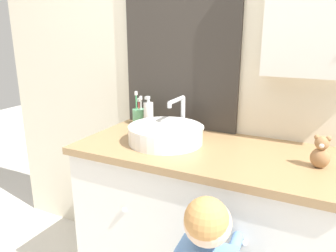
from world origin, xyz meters
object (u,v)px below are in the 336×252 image
at_px(sink_basin, 166,133).
at_px(toothbrush_holder, 139,116).
at_px(soap_dispenser, 149,115).
at_px(teddy_bear, 321,152).

bearing_deg(sink_basin, toothbrush_holder, 143.16).
bearing_deg(toothbrush_holder, soap_dispenser, -21.34).
xyz_separation_m(sink_basin, teddy_bear, (0.70, -0.00, 0.02)).
bearing_deg(sink_basin, teddy_bear, -0.22).
bearing_deg(teddy_bear, toothbrush_holder, 167.29).
relative_size(sink_basin, soap_dispenser, 2.28).
relative_size(sink_basin, toothbrush_holder, 2.10).
relative_size(toothbrush_holder, soap_dispenser, 1.09).
distance_m(sink_basin, soap_dispenser, 0.28).
height_order(toothbrush_holder, soap_dispenser, toothbrush_holder).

